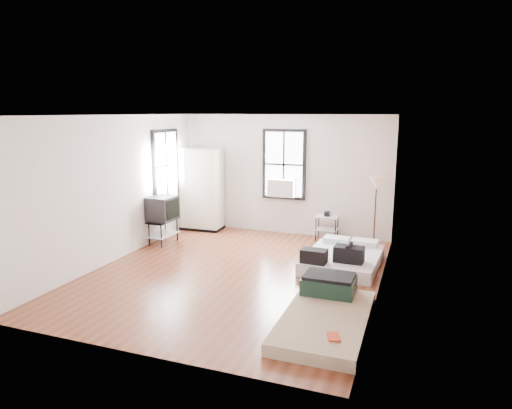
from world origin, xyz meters
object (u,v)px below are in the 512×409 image
at_px(wardrobe, 202,189).
at_px(tv_stand, 163,210).
at_px(mattress_main, 342,258).
at_px(floor_lamp, 376,187).
at_px(side_table, 327,221).
at_px(mattress_bare, 326,311).

relative_size(wardrobe, tv_stand, 1.89).
bearing_deg(mattress_main, floor_lamp, 78.12).
bearing_deg(mattress_main, wardrobe, 159.07).
xyz_separation_m(wardrobe, side_table, (3.10, 0.07, -0.55)).
height_order(wardrobe, floor_lamp, wardrobe).
bearing_deg(tv_stand, wardrobe, 84.02).
bearing_deg(mattress_bare, floor_lamp, 86.53).
relative_size(mattress_main, mattress_bare, 0.87).
xyz_separation_m(wardrobe, floor_lamp, (4.15, 0.00, 0.30)).
height_order(mattress_main, tv_stand, tv_stand).
relative_size(mattress_bare, wardrobe, 1.06).
bearing_deg(wardrobe, floor_lamp, -1.67).
height_order(wardrobe, tv_stand, wardrobe).
height_order(floor_lamp, tv_stand, floor_lamp).
bearing_deg(floor_lamp, mattress_bare, -93.27).
distance_m(mattress_bare, tv_stand, 4.88).
relative_size(mattress_main, side_table, 2.79).
xyz_separation_m(mattress_main, side_table, (-0.64, 1.68, 0.28)).
relative_size(wardrobe, floor_lamp, 1.31).
bearing_deg(mattress_main, side_table, 113.22).
bearing_deg(mattress_bare, mattress_main, 94.13).
xyz_separation_m(floor_lamp, tv_stand, (-4.36, -1.45, -0.53)).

